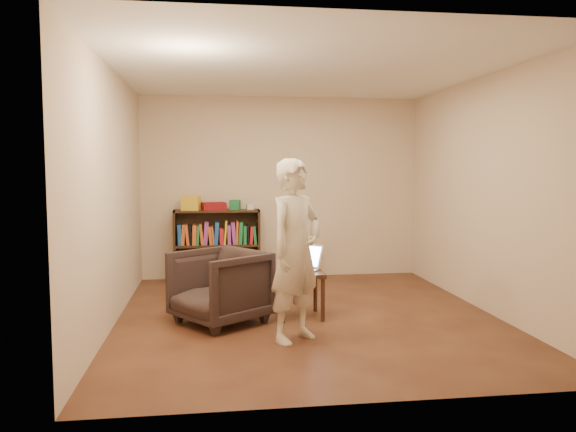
{
  "coord_description": "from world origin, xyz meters",
  "views": [
    {
      "loc": [
        -1.0,
        -5.83,
        1.6
      ],
      "look_at": [
        -0.16,
        0.35,
        1.05
      ],
      "focal_mm": 35.0,
      "sensor_mm": 36.0,
      "label": 1
    }
  ],
  "objects": [
    {
      "name": "red_cloth",
      "position": [
        -0.98,
        2.06,
        1.05
      ],
      "size": [
        0.36,
        0.3,
        0.11
      ],
      "primitive_type": "cube",
      "rotation": [
        0.0,
        0.0,
        0.22
      ],
      "color": "maroon",
      "rests_on": "bookshelf"
    },
    {
      "name": "box_white",
      "position": [
        -0.47,
        2.07,
        1.04
      ],
      "size": [
        0.1,
        0.1,
        0.07
      ],
      "primitive_type": "cube",
      "rotation": [
        0.0,
        0.0,
        0.12
      ],
      "color": "beige",
      "rests_on": "bookshelf"
    },
    {
      "name": "box_yellow",
      "position": [
        -1.29,
        2.05,
        1.1
      ],
      "size": [
        0.28,
        0.23,
        0.2
      ],
      "primitive_type": "cube",
      "rotation": [
        0.0,
        0.0,
        -0.24
      ],
      "color": "gold",
      "rests_on": "bookshelf"
    },
    {
      "name": "bookshelf",
      "position": [
        -0.93,
        2.09,
        0.44
      ],
      "size": [
        1.2,
        0.3,
        1.0
      ],
      "color": "black",
      "rests_on": "floor"
    },
    {
      "name": "side_table",
      "position": [
        -0.08,
        -0.01,
        0.41
      ],
      "size": [
        0.49,
        0.49,
        0.5
      ],
      "color": "black",
      "rests_on": "floor"
    },
    {
      "name": "armchair",
      "position": [
        -0.93,
        -0.12,
        0.38
      ],
      "size": [
        1.15,
        1.14,
        0.75
      ],
      "primitive_type": "imported",
      "rotation": [
        0.0,
        0.0,
        -0.93
      ],
      "color": "#322421",
      "rests_on": "floor"
    },
    {
      "name": "floor",
      "position": [
        0.0,
        0.0,
        0.0
      ],
      "size": [
        4.5,
        4.5,
        0.0
      ],
      "primitive_type": "plane",
      "color": "#3F1D14",
      "rests_on": "ground"
    },
    {
      "name": "ceiling",
      "position": [
        0.0,
        0.0,
        2.6
      ],
      "size": [
        4.5,
        4.5,
        0.0
      ],
      "primitive_type": "plane",
      "color": "white",
      "rests_on": "wall_back"
    },
    {
      "name": "person",
      "position": [
        -0.25,
        -0.8,
        0.84
      ],
      "size": [
        0.73,
        0.7,
        1.68
      ],
      "primitive_type": "imported",
      "rotation": [
        0.0,
        0.0,
        0.7
      ],
      "color": "beige",
      "rests_on": "floor"
    },
    {
      "name": "stool",
      "position": [
        0.27,
        2.03,
        0.44
      ],
      "size": [
        0.38,
        0.38,
        0.55
      ],
      "color": "tan",
      "rests_on": "floor"
    },
    {
      "name": "wall_back",
      "position": [
        0.0,
        2.25,
        1.3
      ],
      "size": [
        4.0,
        0.0,
        4.0
      ],
      "primitive_type": "plane",
      "rotation": [
        1.57,
        0.0,
        0.0
      ],
      "color": "beige",
      "rests_on": "floor"
    },
    {
      "name": "wall_left",
      "position": [
        -2.0,
        0.0,
        1.3
      ],
      "size": [
        0.0,
        4.5,
        4.5
      ],
      "primitive_type": "plane",
      "rotation": [
        1.57,
        0.0,
        1.57
      ],
      "color": "beige",
      "rests_on": "floor"
    },
    {
      "name": "laptop",
      "position": [
        -0.07,
        0.04,
        0.56
      ],
      "size": [
        0.53,
        0.53,
        0.27
      ],
      "rotation": [
        0.0,
        0.0,
        -0.76
      ],
      "color": "#B6B6BB",
      "rests_on": "side_table"
    },
    {
      "name": "wall_right",
      "position": [
        2.0,
        0.0,
        1.3
      ],
      "size": [
        0.0,
        4.5,
        4.5
      ],
      "primitive_type": "plane",
      "rotation": [
        1.57,
        0.0,
        -1.57
      ],
      "color": "beige",
      "rests_on": "floor"
    },
    {
      "name": "box_green",
      "position": [
        -0.68,
        2.08,
        1.07
      ],
      "size": [
        0.17,
        0.17,
        0.14
      ],
      "primitive_type": "cube",
      "rotation": [
        0.0,
        0.0,
        -0.24
      ],
      "color": "#1D6D3B",
      "rests_on": "bookshelf"
    }
  ]
}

